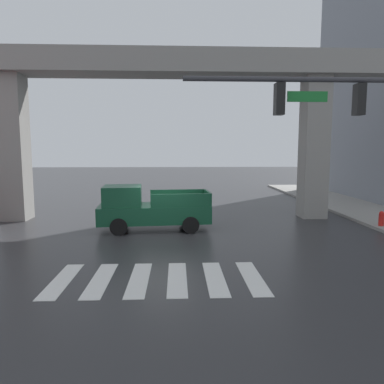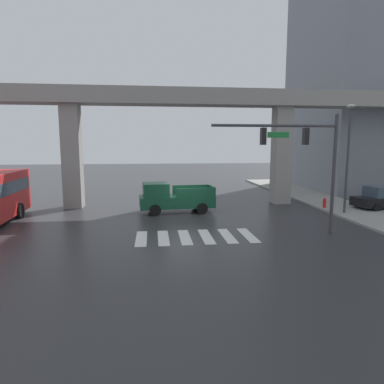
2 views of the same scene
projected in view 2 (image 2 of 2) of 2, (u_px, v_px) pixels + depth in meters
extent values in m
plane|color=#2D2D30|center=(185.00, 214.00, 22.64)|extent=(120.00, 120.00, 0.00)
cube|color=silver|center=(141.00, 239.00, 16.85)|extent=(0.55, 2.80, 0.01)
cube|color=silver|center=(163.00, 238.00, 16.98)|extent=(0.55, 2.80, 0.01)
cube|color=silver|center=(185.00, 237.00, 17.10)|extent=(0.55, 2.80, 0.01)
cube|color=silver|center=(206.00, 236.00, 17.23)|extent=(0.55, 2.80, 0.01)
cube|color=silver|center=(227.00, 236.00, 17.36)|extent=(0.55, 2.80, 0.01)
cube|color=silver|center=(248.00, 235.00, 17.48)|extent=(0.55, 2.80, 0.01)
cube|color=gray|center=(180.00, 97.00, 25.03)|extent=(55.87, 2.08, 1.20)
cube|color=gray|center=(72.00, 157.00, 24.73)|extent=(1.30, 1.30, 7.57)
cube|color=gray|center=(281.00, 156.00, 26.58)|extent=(1.30, 1.30, 7.57)
cube|color=gray|center=(366.00, 46.00, 34.16)|extent=(11.75, 12.71, 29.17)
cube|color=gray|center=(334.00, 205.00, 25.96)|extent=(4.00, 36.00, 0.15)
cube|color=#14472D|center=(177.00, 201.00, 23.29)|extent=(5.24, 2.30, 0.80)
cube|color=#14472D|center=(156.00, 190.00, 22.89)|extent=(1.83, 1.88, 0.90)
cube|color=#3F5160|center=(149.00, 190.00, 22.80)|extent=(0.23, 1.67, 0.77)
cube|color=#14472D|center=(196.00, 192.00, 22.56)|extent=(2.65, 0.31, 0.60)
cube|color=#14472D|center=(191.00, 189.00, 24.26)|extent=(2.65, 0.31, 0.60)
cube|color=#14472D|center=(212.00, 190.00, 23.67)|extent=(0.24, 1.75, 0.60)
cylinder|color=black|center=(155.00, 210.00, 22.16)|extent=(0.78, 0.34, 0.76)
cylinder|color=black|center=(153.00, 205.00, 23.91)|extent=(0.78, 0.34, 0.76)
cylinder|color=black|center=(202.00, 208.00, 22.77)|extent=(0.78, 0.34, 0.76)
cylinder|color=black|center=(196.00, 204.00, 24.53)|extent=(0.78, 0.34, 0.76)
cylinder|color=black|center=(19.00, 211.00, 21.49)|extent=(0.39, 0.97, 0.96)
cube|color=black|center=(383.00, 201.00, 24.21)|extent=(4.52, 2.41, 0.64)
cube|color=#384756|center=(383.00, 191.00, 24.09)|extent=(2.44, 1.83, 0.76)
cylinder|color=black|center=(358.00, 204.00, 24.72)|extent=(0.67, 0.34, 0.64)
cylinder|color=black|center=(377.00, 208.00, 23.08)|extent=(0.67, 0.34, 0.64)
cylinder|color=#38383D|center=(333.00, 175.00, 17.31)|extent=(0.18, 0.18, 6.20)
cylinder|color=#38383D|center=(275.00, 126.00, 16.58)|extent=(6.40, 0.14, 0.14)
cube|color=black|center=(306.00, 136.00, 16.84)|extent=(0.24, 0.32, 0.84)
sphere|color=green|center=(305.00, 142.00, 16.88)|extent=(0.17, 0.17, 0.17)
cube|color=black|center=(263.00, 136.00, 16.59)|extent=(0.24, 0.32, 0.84)
sphere|color=green|center=(263.00, 142.00, 16.63)|extent=(0.17, 0.17, 0.17)
cube|color=#19722D|center=(278.00, 135.00, 16.67)|extent=(1.10, 0.04, 0.28)
cylinder|color=#38383D|center=(347.00, 163.00, 22.05)|extent=(0.16, 0.16, 7.00)
ellipsoid|color=beige|center=(351.00, 106.00, 21.54)|extent=(0.44, 0.70, 0.24)
cylinder|color=red|center=(324.00, 205.00, 24.31)|extent=(0.24, 0.24, 0.70)
sphere|color=red|center=(325.00, 199.00, 24.25)|extent=(0.22, 0.22, 0.22)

